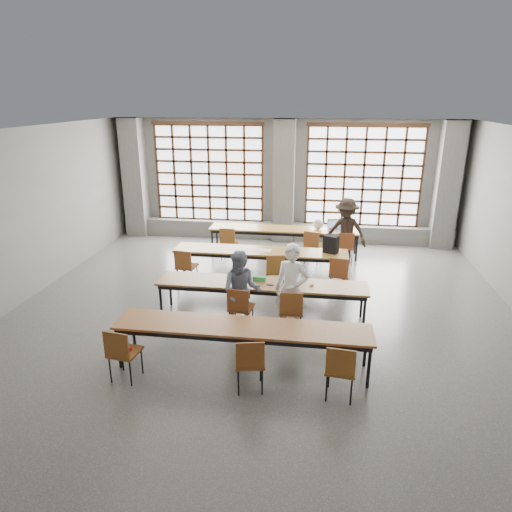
{
  "coord_description": "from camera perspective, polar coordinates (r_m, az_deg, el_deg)",
  "views": [
    {
      "loc": [
        1.03,
        -7.86,
        4.08
      ],
      "look_at": [
        -0.13,
        0.4,
        1.15
      ],
      "focal_mm": 32.0,
      "sensor_mm": 36.0,
      "label": 1
    }
  ],
  "objects": [
    {
      "name": "chair_near_left",
      "position": [
        7.17,
        -16.47,
        -11.16
      ],
      "size": [
        0.47,
        0.47,
        0.88
      ],
      "color": "brown",
      "rests_on": "floor"
    },
    {
      "name": "chair_near_right",
      "position": [
        6.61,
        10.54,
        -13.43
      ],
      "size": [
        0.46,
        0.47,
        0.88
      ],
      "color": "brown",
      "rests_on": "floor"
    },
    {
      "name": "laptop_front",
      "position": [
        8.72,
        4.42,
        -2.88
      ],
      "size": [
        0.39,
        0.34,
        0.26
      ],
      "color": "silver",
      "rests_on": "desk_row_c"
    },
    {
      "name": "chair_back_mid",
      "position": [
        11.7,
        7.07,
        1.57
      ],
      "size": [
        0.52,
        0.52,
        0.88
      ],
      "color": "brown",
      "rests_on": "floor"
    },
    {
      "name": "sill_ledge",
      "position": [
        13.75,
        3.41,
        3.14
      ],
      "size": [
        9.8,
        0.35,
        0.5
      ],
      "primitive_type": "cube",
      "color": "#5C5C59",
      "rests_on": "floor"
    },
    {
      "name": "mouse",
      "position": [
        8.6,
        6.98,
        -3.59
      ],
      "size": [
        0.11,
        0.09,
        0.04
      ],
      "primitive_type": "ellipsoid",
      "rotation": [
        0.0,
        0.0,
        0.36
      ],
      "color": "white",
      "rests_on": "desk_row_c"
    },
    {
      "name": "student_male",
      "position": [
        8.14,
        4.45,
        -4.2
      ],
      "size": [
        0.69,
        0.54,
        1.68
      ],
      "primitive_type": "imported",
      "rotation": [
        0.0,
        0.0,
        -0.26
      ],
      "color": "white",
      "rests_on": "floor"
    },
    {
      "name": "student_back",
      "position": [
        11.75,
        11.16,
        3.02
      ],
      "size": [
        1.26,
        1.03,
        1.7
      ],
      "primitive_type": "imported",
      "rotation": [
        0.0,
        0.0,
        -0.43
      ],
      "color": "black",
      "rests_on": "floor"
    },
    {
      "name": "paper_sheet_b",
      "position": [
        10.49,
        -1.12,
        0.74
      ],
      "size": [
        0.36,
        0.31,
        0.0
      ],
      "primitive_type": "cube",
      "rotation": [
        0.0,
        0.0,
        -0.41
      ],
      "color": "white",
      "rests_on": "desk_row_b"
    },
    {
      "name": "desk_row_c",
      "position": [
        8.71,
        0.7,
        -3.74
      ],
      "size": [
        4.0,
        0.7,
        0.73
      ],
      "color": "brown",
      "rests_on": "floor"
    },
    {
      "name": "window_right",
      "position": [
        13.52,
        13.27,
        9.57
      ],
      "size": [
        3.32,
        0.12,
        3.0
      ],
      "color": "white",
      "rests_on": "wall_back"
    },
    {
      "name": "wall_back",
      "position": [
        13.61,
        3.6,
        9.45
      ],
      "size": [
        10.0,
        0.0,
        10.0
      ],
      "primitive_type": "plane",
      "rotation": [
        1.57,
        0.0,
        0.0
      ],
      "color": "#626260",
      "rests_on": "floor"
    },
    {
      "name": "laptop_back",
      "position": [
        12.34,
        9.8,
        3.6
      ],
      "size": [
        0.41,
        0.37,
        0.26
      ],
      "color": "#B5B5BA",
      "rests_on": "desk_row_a"
    },
    {
      "name": "column_right",
      "position": [
        13.73,
        22.76,
        8.1
      ],
      "size": [
        0.6,
        0.55,
        3.5
      ],
      "primitive_type": "cube",
      "color": "#5C5C59",
      "rests_on": "floor"
    },
    {
      "name": "chair_mid_left",
      "position": [
        10.31,
        -8.83,
        -0.99
      ],
      "size": [
        0.47,
        0.47,
        0.88
      ],
      "color": "brown",
      "rests_on": "floor"
    },
    {
      "name": "green_box",
      "position": [
        8.75,
        0.44,
        -2.85
      ],
      "size": [
        0.26,
        0.11,
        0.09
      ],
      "primitive_type": "cube",
      "rotation": [
        0.0,
        0.0,
        -0.1
      ],
      "color": "green",
      "rests_on": "desk_row_c"
    },
    {
      "name": "column_left",
      "position": [
        14.4,
        -14.9,
        9.4
      ],
      "size": [
        0.6,
        0.55,
        3.5
      ],
      "primitive_type": "cube",
      "color": "#5C5C59",
      "rests_on": "floor"
    },
    {
      "name": "backpack",
      "position": [
        10.41,
        9.35,
        1.47
      ],
      "size": [
        0.37,
        0.32,
        0.4
      ],
      "primitive_type": "cube",
      "rotation": [
        0.0,
        0.0,
        -0.43
      ],
      "color": "black",
      "rests_on": "desk_row_b"
    },
    {
      "name": "plastic_bag",
      "position": [
        12.25,
        7.78,
        4.0
      ],
      "size": [
        0.32,
        0.3,
        0.29
      ],
      "primitive_type": "ellipsoid",
      "rotation": [
        0.0,
        0.0,
        -0.43
      ],
      "color": "white",
      "rests_on": "desk_row_a"
    },
    {
      "name": "wall_front",
      "position": [
        3.48,
        -12.55,
        -23.3
      ],
      "size": [
        10.0,
        0.0,
        10.0
      ],
      "primitive_type": "plane",
      "rotation": [
        -1.57,
        0.0,
        0.0
      ],
      "color": "#626260",
      "rests_on": "floor"
    },
    {
      "name": "chair_mid_centre",
      "position": [
        9.93,
        2.42,
        -1.57
      ],
      "size": [
        0.48,
        0.49,
        0.88
      ],
      "color": "brown",
      "rests_on": "floor"
    },
    {
      "name": "chair_back_right",
      "position": [
        11.72,
        11.11,
        1.37
      ],
      "size": [
        0.44,
        0.45,
        0.88
      ],
      "color": "brown",
      "rests_on": "floor"
    },
    {
      "name": "window_left",
      "position": [
        13.86,
        -5.87,
        10.2
      ],
      "size": [
        3.32,
        0.12,
        3.0
      ],
      "color": "white",
      "rests_on": "wall_back"
    },
    {
      "name": "phone",
      "position": [
        8.57,
        1.81,
        -3.61
      ],
      "size": [
        0.14,
        0.1,
        0.01
      ],
      "primitive_type": "cube",
      "rotation": [
        0.0,
        0.0,
        -0.38
      ],
      "color": "black",
      "rests_on": "desk_row_c"
    },
    {
      "name": "red_pouch",
      "position": [
        7.24,
        -16.11,
        -11.12
      ],
      "size": [
        0.21,
        0.11,
        0.06
      ],
      "primitive_type": "cube",
      "rotation": [
        0.0,
        0.0,
        -0.17
      ],
      "color": "#B2151A",
      "rests_on": "chair_near_left"
    },
    {
      "name": "student_female",
      "position": [
        8.26,
        -1.82,
        -4.4
      ],
      "size": [
        0.74,
        0.58,
        1.51
      ],
      "primitive_type": "imported",
      "rotation": [
        0.0,
        0.0,
        0.01
      ],
      "color": "navy",
      "rests_on": "floor"
    },
    {
      "name": "floor",
      "position": [
        8.92,
        0.49,
        -7.87
      ],
      "size": [
        11.0,
        11.0,
        0.0
      ],
      "primitive_type": "plane",
      "color": "#4B4B48",
      "rests_on": "ground"
    },
    {
      "name": "desk_row_d",
      "position": [
        7.16,
        -1.72,
        -9.16
      ],
      "size": [
        4.0,
        0.7,
        0.73
      ],
      "color": "brown",
      "rests_on": "floor"
    },
    {
      "name": "paper_sheet_c",
      "position": [
        10.49,
        1.08,
        0.72
      ],
      "size": [
        0.3,
        0.22,
        0.0
      ],
      "primitive_type": "cube",
      "rotation": [
        0.0,
        0.0,
        -0.03
      ],
      "color": "silver",
      "rests_on": "desk_row_b"
    },
    {
      "name": "chair_near_mid",
      "position": [
        6.66,
        -0.77,
        -12.81
      ],
      "size": [
        0.5,
        0.5,
        0.88
      ],
      "color": "brown",
      "rests_on": "floor"
    },
    {
      "name": "wall_left",
      "position": [
        10.18,
        -28.67,
        3.72
      ],
      "size": [
        0.0,
        11.0,
        11.0
      ],
      "primitive_type": "plane",
      "rotation": [
        1.57,
        0.0,
        1.57
      ],
      "color": "#626260",
      "rests_on": "floor"
    },
    {
      "name": "ceiling",
      "position": [
        7.95,
        0.56,
        15.16
      ],
      "size": [
        11.0,
        11.0,
        0.0
      ],
      "primitive_type": "plane",
      "rotation": [
        3.14,
        0.0,
        0.0
      ],
      "color": "silver",
      "rests_on": "floor"
    },
    {
      "name": "desk_row_a",
      "position": [
        12.29,
        3.53,
        3.18
      ],
      "size": [
        4.0,
        0.7,
        0.73
      ],
      "color": "brown",
      "rests_on": "floor"
    },
    {
      "name": "desk_row_b",
      "position": [
        10.52,
        0.54,
        0.41
      ],
      "size": [
        4.0,
        0.7,
        0.73
      ],
      "color": "brown",
      "rests_on": "floor"
    },
    {
      "name": "chair_back_left",
      "position": [
        11.92,
        -3.47,
        2.02
      ],
      "size": [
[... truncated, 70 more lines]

